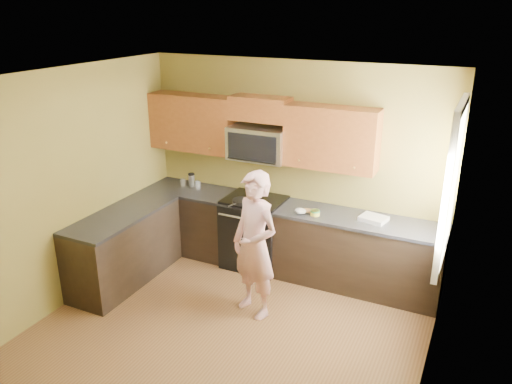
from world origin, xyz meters
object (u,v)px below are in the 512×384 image
Objects in this scene: woman at (255,245)px; butter_tub at (315,215)px; microwave at (259,159)px; travel_mug at (192,186)px; frying_pan at (242,203)px; stove at (255,232)px.

butter_tub is at bearing 88.98° from woman.
microwave reaches higher than travel_mug.
frying_pan is 0.95m from butter_tub.
microwave is 3.94× the size of travel_mug.
stove is 1.19m from woman.
travel_mug reaches higher than butter_tub.
woman reaches higher than butter_tub.
stove is at bearing -6.32° from travel_mug.
travel_mug is at bearing 176.37° from frying_pan.
travel_mug is (-1.03, -0.01, -0.53)m from microwave.
frying_pan is at bearing -174.01° from butter_tub.
woman reaches higher than frying_pan.
microwave is 6.51× the size of butter_tub.
stove is at bearing 86.05° from frying_pan.
woman is (0.49, -1.02, 0.37)m from stove.
stove is 0.98m from microwave.
frying_pan reaches higher than stove.
stove is at bearing 137.47° from woman.
microwave is at bearing 92.87° from frying_pan.
microwave reaches higher than butter_tub.
microwave is at bearing 0.59° from travel_mug.
microwave is at bearing 164.34° from butter_tub.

